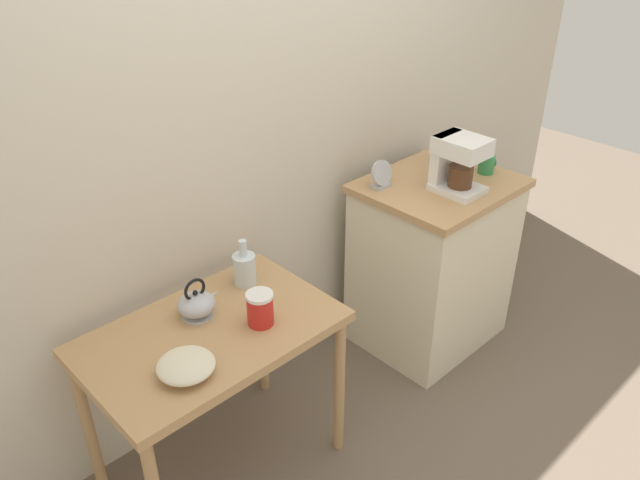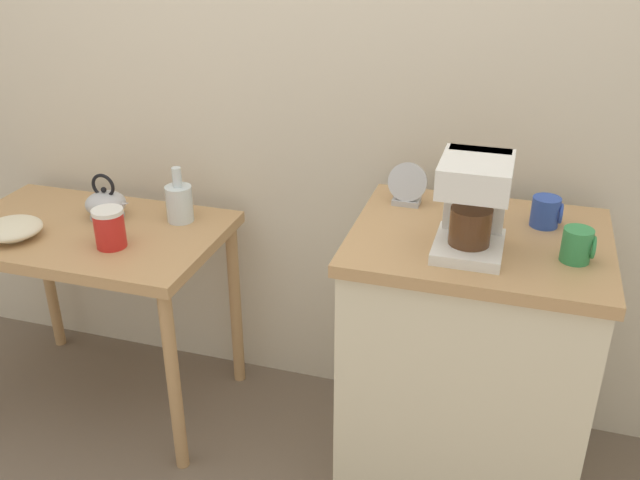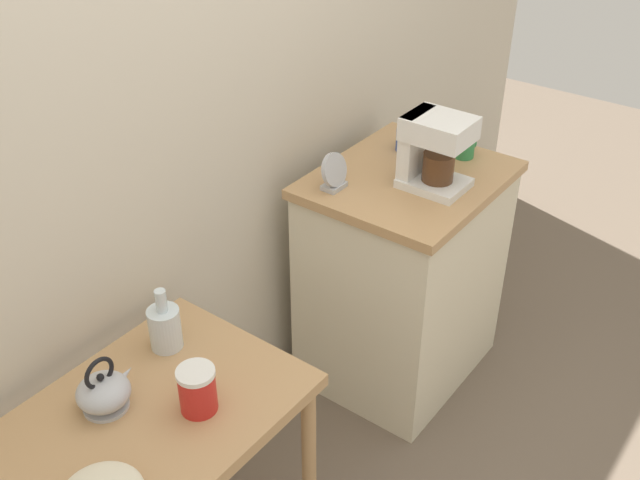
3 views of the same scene
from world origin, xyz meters
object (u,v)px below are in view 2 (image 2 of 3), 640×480
at_px(bowl_stoneware, 12,229).
at_px(mug_blue, 546,212).
at_px(teakettle, 106,204).
at_px(glass_carafe_vase, 179,202).
at_px(coffee_maker, 474,200).
at_px(canister_enamel, 110,228).
at_px(mug_tall_green, 578,245).
at_px(table_clock, 407,186).

xyz_separation_m(bowl_stoneware, mug_blue, (1.68, 0.23, 0.18)).
bearing_deg(teakettle, bowl_stoneware, -130.99).
relative_size(glass_carafe_vase, coffee_maker, 0.76).
distance_m(canister_enamel, mug_tall_green, 1.42).
bearing_deg(coffee_maker, canister_enamel, 179.19).
xyz_separation_m(glass_carafe_vase, coffee_maker, (1.01, -0.26, 0.24)).
height_order(bowl_stoneware, glass_carafe_vase, glass_carafe_vase).
distance_m(glass_carafe_vase, canister_enamel, 0.28).
xyz_separation_m(bowl_stoneware, mug_tall_green, (1.76, 0.03, 0.18)).
bearing_deg(teakettle, mug_tall_green, -7.66).
height_order(bowl_stoneware, canister_enamel, canister_enamel).
bearing_deg(teakettle, glass_carafe_vase, 10.86).
relative_size(glass_carafe_vase, table_clock, 1.50).
bearing_deg(table_clock, bowl_stoneware, -167.76).
relative_size(mug_blue, mug_tall_green, 0.96).
bearing_deg(glass_carafe_vase, mug_tall_green, -11.35).
bearing_deg(table_clock, coffee_maker, -48.93).
relative_size(glass_carafe_vase, mug_blue, 2.26).
bearing_deg(canister_enamel, mug_blue, 8.20).
bearing_deg(mug_tall_green, teakettle, 172.34).
relative_size(bowl_stoneware, mug_tall_green, 2.15).
bearing_deg(coffee_maker, mug_tall_green, 1.27).
bearing_deg(coffee_maker, teakettle, 170.47).
bearing_deg(canister_enamel, teakettle, 125.33).
bearing_deg(mug_blue, table_clock, 174.12).
xyz_separation_m(canister_enamel, mug_blue, (1.33, 0.19, 0.15)).
height_order(teakettle, mug_blue, mug_blue).
bearing_deg(mug_tall_green, mug_blue, 111.71).
height_order(bowl_stoneware, mug_blue, mug_blue).
xyz_separation_m(teakettle, coffee_maker, (1.28, -0.21, 0.26)).
bearing_deg(mug_tall_green, coffee_maker, -178.73).
bearing_deg(canister_enamel, bowl_stoneware, -173.31).
bearing_deg(coffee_maker, mug_blue, 47.10).
distance_m(mug_tall_green, table_clock, 0.55).
relative_size(coffee_maker, table_clock, 1.98).
bearing_deg(glass_carafe_vase, coffee_maker, -14.62).
xyz_separation_m(mug_tall_green, table_clock, (-0.49, 0.24, 0.01)).
distance_m(canister_enamel, mug_blue, 1.35).
distance_m(mug_blue, mug_tall_green, 0.22).
bearing_deg(teakettle, coffee_maker, -9.53).
xyz_separation_m(teakettle, table_clock, (1.06, 0.04, 0.18)).
relative_size(bowl_stoneware, table_clock, 1.48).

